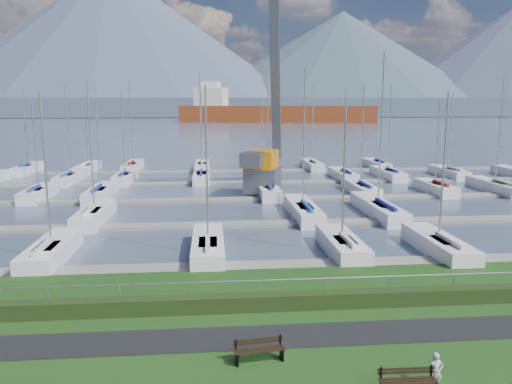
{
  "coord_description": "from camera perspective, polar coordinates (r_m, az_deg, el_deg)",
  "views": [
    {
      "loc": [
        -2.98,
        -20.82,
        8.91
      ],
      "look_at": [
        0.0,
        12.0,
        3.0
      ],
      "focal_mm": 35.0,
      "sensor_mm": 36.0,
      "label": 1
    }
  ],
  "objects": [
    {
      "name": "fence",
      "position": [
        22.4,
        2.82,
        -9.97
      ],
      "size": [
        80.0,
        0.04,
        0.04
      ],
      "primitive_type": "cylinder",
      "rotation": [
        0.0,
        1.57,
        0.0
      ],
      "color": "#95989D",
      "rests_on": "grass"
    },
    {
      "name": "docks",
      "position": [
        47.8,
        -1.52,
        -0.85
      ],
      "size": [
        90.0,
        41.6,
        0.25
      ],
      "color": "slate",
      "rests_on": "water"
    },
    {
      "name": "sailboat_fleet",
      "position": [
        51.07,
        -4.75,
        6.2
      ],
      "size": [
        76.55,
        49.59,
        13.42
      ],
      "color": "silver",
      "rests_on": "water"
    },
    {
      "name": "foothill",
      "position": [
        350.85,
        -4.77,
        9.65
      ],
      "size": [
        900.0,
        80.0,
        12.0
      ],
      "primitive_type": "cube",
      "color": "#475868",
      "rests_on": "water"
    },
    {
      "name": "person",
      "position": [
        17.76,
        19.9,
        -18.3
      ],
      "size": [
        0.47,
        0.32,
        1.24
      ],
      "primitive_type": "imported",
      "rotation": [
        0.0,
        0.0,
        0.04
      ],
      "color": "#ADACB3",
      "rests_on": "grass"
    },
    {
      "name": "crane",
      "position": [
        51.23,
        1.13,
        6.15
      ],
      "size": [
        5.83,
        13.49,
        22.35
      ],
      "rotation": [
        0.0,
        0.0,
        -0.36
      ],
      "color": "slate",
      "rests_on": "water"
    },
    {
      "name": "path",
      "position": [
        20.14,
        4.02,
        -16.08
      ],
      "size": [
        160.0,
        2.0,
        0.04
      ],
      "primitive_type": "cube",
      "color": "black",
      "rests_on": "grass"
    },
    {
      "name": "water",
      "position": [
        280.99,
        -4.62,
        8.23
      ],
      "size": [
        800.0,
        540.0,
        0.2
      ],
      "primitive_type": "cube",
      "color": "#49566A"
    },
    {
      "name": "bench_left",
      "position": [
        18.22,
        0.36,
        -17.61
      ],
      "size": [
        1.84,
        0.66,
        0.85
      ],
      "rotation": [
        0.0,
        0.0,
        0.14
      ],
      "color": "black",
      "rests_on": "grass"
    },
    {
      "name": "cargo_ship_mid",
      "position": [
        242.13,
        1.43,
        8.91
      ],
      "size": [
        94.14,
        38.84,
        21.5
      ],
      "rotation": [
        0.0,
        0.0,
        -0.23
      ],
      "color": "maroon",
      "rests_on": "water"
    },
    {
      "name": "bench_right",
      "position": [
        17.16,
        16.91,
        -19.96
      ],
      "size": [
        1.81,
        0.46,
        0.85
      ],
      "rotation": [
        0.0,
        0.0,
        -0.02
      ],
      "color": "black",
      "rests_on": "grass"
    },
    {
      "name": "hedge",
      "position": [
        22.34,
        2.94,
        -12.37
      ],
      "size": [
        80.0,
        0.7,
        0.7
      ],
      "primitive_type": "cube",
      "color": "#1F3112",
      "rests_on": "grass"
    },
    {
      "name": "mountains",
      "position": [
        427.25,
        -3.92,
        15.21
      ],
      "size": [
        1190.0,
        360.0,
        115.0
      ],
      "color": "#3F475C",
      "rests_on": "water"
    }
  ]
}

